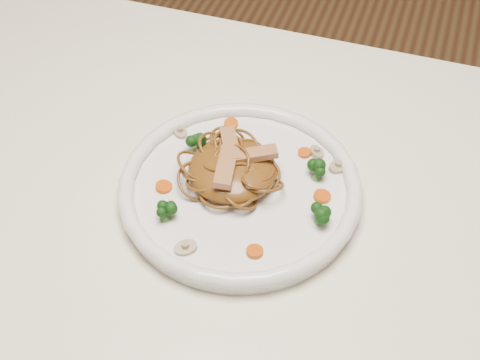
% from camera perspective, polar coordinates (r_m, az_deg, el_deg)
% --- Properties ---
extents(table, '(1.20, 0.80, 0.75)m').
position_cam_1_polar(table, '(0.88, -0.44, -7.40)').
color(table, beige).
rests_on(table, ground).
extents(plate, '(0.31, 0.31, 0.02)m').
position_cam_1_polar(plate, '(0.82, 0.00, -1.05)').
color(plate, white).
rests_on(plate, table).
extents(noodle_mound, '(0.14, 0.14, 0.04)m').
position_cam_1_polar(noodle_mound, '(0.81, -0.66, 0.88)').
color(noodle_mound, brown).
rests_on(noodle_mound, plate).
extents(chicken_a, '(0.06, 0.04, 0.01)m').
position_cam_1_polar(chicken_a, '(0.80, 1.16, 2.22)').
color(chicken_a, tan).
rests_on(chicken_a, noodle_mound).
extents(chicken_b, '(0.04, 0.06, 0.01)m').
position_cam_1_polar(chicken_b, '(0.81, -0.87, 3.11)').
color(chicken_b, tan).
rests_on(chicken_b, noodle_mound).
extents(chicken_c, '(0.03, 0.07, 0.01)m').
position_cam_1_polar(chicken_c, '(0.78, -1.25, 1.15)').
color(chicken_c, tan).
rests_on(chicken_c, noodle_mound).
extents(broccoli_0, '(0.03, 0.03, 0.03)m').
position_cam_1_polar(broccoli_0, '(0.82, 6.74, 0.88)').
color(broccoli_0, '#103C0C').
rests_on(broccoli_0, plate).
extents(broccoli_1, '(0.03, 0.03, 0.03)m').
position_cam_1_polar(broccoli_1, '(0.85, -3.72, 3.28)').
color(broccoli_1, '#103C0C').
rests_on(broccoli_1, plate).
extents(broccoli_2, '(0.03, 0.03, 0.03)m').
position_cam_1_polar(broccoli_2, '(0.77, -6.61, -2.61)').
color(broccoli_2, '#103C0C').
rests_on(broccoli_2, plate).
extents(broccoli_3, '(0.03, 0.03, 0.03)m').
position_cam_1_polar(broccoli_3, '(0.77, 7.07, -2.89)').
color(broccoli_3, '#103C0C').
rests_on(broccoli_3, plate).
extents(carrot_0, '(0.02, 0.02, 0.00)m').
position_cam_1_polar(carrot_0, '(0.85, 5.63, 2.37)').
color(carrot_0, '#CE5307').
rests_on(carrot_0, plate).
extents(carrot_1, '(0.03, 0.03, 0.00)m').
position_cam_1_polar(carrot_1, '(0.81, -6.65, -0.59)').
color(carrot_1, '#CE5307').
rests_on(carrot_1, plate).
extents(carrot_2, '(0.03, 0.03, 0.00)m').
position_cam_1_polar(carrot_2, '(0.80, 7.17, -1.42)').
color(carrot_2, '#CE5307').
rests_on(carrot_2, plate).
extents(carrot_3, '(0.02, 0.02, 0.00)m').
position_cam_1_polar(carrot_3, '(0.89, -0.79, 4.92)').
color(carrot_3, '#CE5307').
rests_on(carrot_3, plate).
extents(carrot_4, '(0.02, 0.02, 0.00)m').
position_cam_1_polar(carrot_4, '(0.74, 1.29, -6.23)').
color(carrot_4, '#CE5307').
rests_on(carrot_4, plate).
extents(mushroom_0, '(0.04, 0.04, 0.01)m').
position_cam_1_polar(mushroom_0, '(0.75, -4.76, -5.90)').
color(mushroom_0, tan).
rests_on(mushroom_0, plate).
extents(mushroom_1, '(0.04, 0.04, 0.01)m').
position_cam_1_polar(mushroom_1, '(0.84, 8.54, 1.18)').
color(mushroom_1, tan).
rests_on(mushroom_1, plate).
extents(mushroom_2, '(0.03, 0.03, 0.01)m').
position_cam_1_polar(mushroom_2, '(0.88, -5.21, 4.20)').
color(mushroom_2, tan).
rests_on(mushroom_2, plate).
extents(mushroom_3, '(0.03, 0.03, 0.01)m').
position_cam_1_polar(mushroom_3, '(0.85, 6.69, 2.41)').
color(mushroom_3, tan).
rests_on(mushroom_3, plate).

